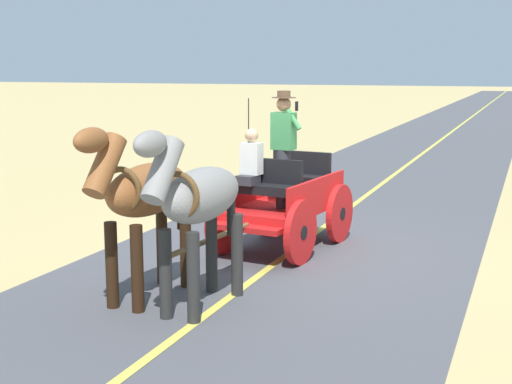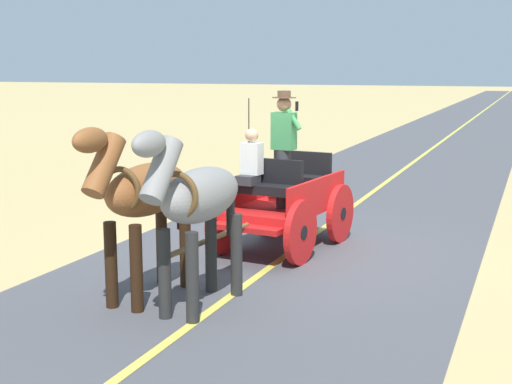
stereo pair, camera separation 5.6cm
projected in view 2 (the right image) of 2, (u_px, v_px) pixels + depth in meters
ground_plane at (296, 248)px, 11.33m from camera, size 200.00×200.00×0.00m
road_surface at (296, 248)px, 11.33m from camera, size 5.62×160.00×0.01m
road_centre_stripe at (296, 248)px, 11.32m from camera, size 0.12×160.00×0.00m
horse_drawn_carriage at (282, 198)px, 11.15m from camera, size 1.68×4.52×2.50m
horse_near_side at (197, 200)px, 8.26m from camera, size 0.66×2.13×2.21m
horse_off_side at (143, 194)px, 8.62m from camera, size 0.67×2.14×2.21m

